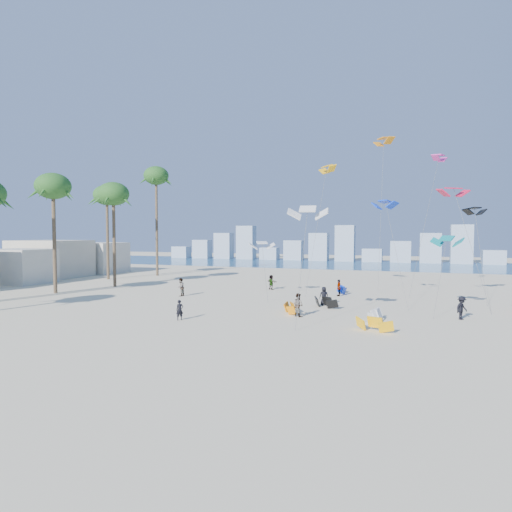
% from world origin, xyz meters
% --- Properties ---
extents(ground, '(220.00, 220.00, 0.00)m').
position_xyz_m(ground, '(0.00, 0.00, 0.00)').
color(ground, beige).
rests_on(ground, ground).
extents(ocean, '(220.00, 220.00, 0.00)m').
position_xyz_m(ocean, '(0.00, 72.00, 0.01)').
color(ocean, navy).
rests_on(ocean, ground).
extents(kitesurfer_near, '(0.65, 0.66, 1.53)m').
position_xyz_m(kitesurfer_near, '(-0.04, 7.35, 0.77)').
color(kitesurfer_near, black).
rests_on(kitesurfer_near, ground).
extents(kitesurfer_mid, '(1.13, 1.06, 1.85)m').
position_xyz_m(kitesurfer_mid, '(8.05, 11.80, 0.93)').
color(kitesurfer_mid, gray).
rests_on(kitesurfer_mid, ground).
extents(kitesurfers_far, '(31.71, 13.45, 1.89)m').
position_xyz_m(kitesurfers_far, '(7.33, 20.40, 0.88)').
color(kitesurfers_far, black).
rests_on(kitesurfers_far, ground).
extents(grounded_kites, '(19.11, 19.89, 0.89)m').
position_xyz_m(grounded_kites, '(12.65, 15.88, 0.42)').
color(grounded_kites, orange).
rests_on(grounded_kites, ground).
extents(flying_kites, '(23.17, 28.93, 18.57)m').
position_xyz_m(flying_kites, '(13.62, 23.30, 11.32)').
color(flying_kites, white).
rests_on(flying_kites, ground).
extents(palm_row, '(10.32, 44.80, 16.84)m').
position_xyz_m(palm_row, '(-21.26, 16.19, 11.93)').
color(palm_row, brown).
rests_on(palm_row, ground).
extents(beachfront_buildings, '(11.50, 43.00, 6.00)m').
position_xyz_m(beachfront_buildings, '(-33.69, 20.82, 2.67)').
color(beachfront_buildings, beige).
rests_on(beachfront_buildings, ground).
extents(distant_skyline, '(85.00, 3.00, 8.40)m').
position_xyz_m(distant_skyline, '(-1.19, 82.00, 3.09)').
color(distant_skyline, '#9EADBF').
rests_on(distant_skyline, ground).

